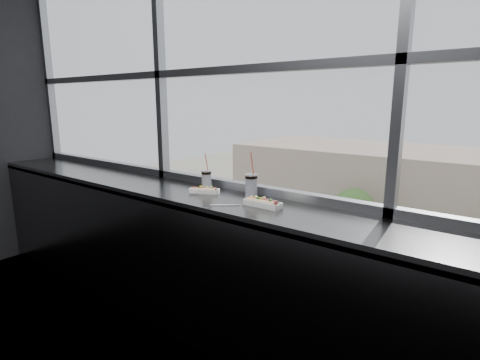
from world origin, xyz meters
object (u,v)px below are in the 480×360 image
Objects in this scene: wrapper at (193,192)px; car_far_a at (308,246)px; loose_straw at (225,205)px; soda_cup_right at (251,185)px; car_near_b at (322,310)px; hotdog_tray_left at (204,190)px; hotdog_tray_right at (262,203)px; soda_cup_left at (206,180)px; pedestrian_b at (453,267)px; tree_left at (353,209)px; pedestrian_a at (392,247)px.

wrapper reaches higher than car_far_a.
loose_straw is 29.16m from car_far_a.
soda_cup_right reaches higher than car_far_a.
soda_cup_right reaches higher than car_near_b.
hotdog_tray_left is at bearing -159.23° from car_near_b.
soda_cup_left is at bearing 169.81° from hotdog_tray_right.
hotdog_tray_left is 0.69× the size of soda_cup_right.
hotdog_tray_right is at bearing 93.75° from pedestrian_b.
tree_left is (-9.48, 28.42, -8.33)m from loose_straw.
loose_straw is (-0.03, -0.25, -0.09)m from soda_cup_right.
soda_cup_left is 30.78m from tree_left.
wrapper reaches higher than pedestrian_b.
pedestrian_a is at bearing -2.15° from car_near_b.
soda_cup_left reaches higher than wrapper.
soda_cup_right is at bearing 93.40° from pedestrian_b.
pedestrian_b is at bearing -72.44° from car_far_a.
hotdog_tray_right is 0.79× the size of soda_cup_right.
car_near_b is at bearing 88.07° from pedestrian_a.
tree_left reaches higher than car_far_a.
pedestrian_b is at bearing 55.26° from loose_straw.
hotdog_tray_right is at bearing -157.61° from car_near_b.
loose_straw is at bearing -71.55° from tree_left.
hotdog_tray_left is 0.04× the size of tree_left.
hotdog_tray_right reaches higher than tree_left.
wrapper is 20.66m from car_near_b.
loose_straw is (0.34, -0.17, -0.02)m from hotdog_tray_left.
soda_cup_left is 1.48× the size of loose_straw.
hotdog_tray_left reaches higher than tree_left.
hotdog_tray_left reaches higher than pedestrian_a.
soda_cup_right is 30.91m from tree_left.
hotdog_tray_left is 0.04× the size of car_near_b.
car_near_b is at bearing 73.79° from loose_straw.
soda_cup_right is 0.06× the size of tree_left.
wrapper is 0.05× the size of pedestrian_b.
hotdog_tray_left is 0.03× the size of car_far_a.
soda_cup_right reaches higher than loose_straw.
car_near_b is at bearing 110.94° from soda_cup_left.
soda_cup_right is (-0.17, 0.12, 0.07)m from hotdog_tray_right.
hotdog_tray_left is at bearing -58.44° from soda_cup_left.
hotdog_tray_left is at bearing 101.49° from pedestrian_a.
soda_cup_right is at bearing -17.64° from hotdog_tray_left.
pedestrian_b is (10.01, 3.34, -0.22)m from car_far_a.
soda_cup_left reaches higher than pedestrian_a.
wrapper reaches higher than car_near_b.
soda_cup_right is at bearing 147.03° from hotdog_tray_right.
soda_cup_right is at bearing 0.34° from soda_cup_left.
hotdog_tray_right is at bearing -71.09° from tree_left.
pedestrian_a is (-6.19, 28.55, -11.17)m from soda_cup_right.
car_near_b is (-6.79, 16.29, -11.08)m from hotdog_tray_right.
wrapper is (-0.40, 0.11, 0.01)m from loose_straw.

